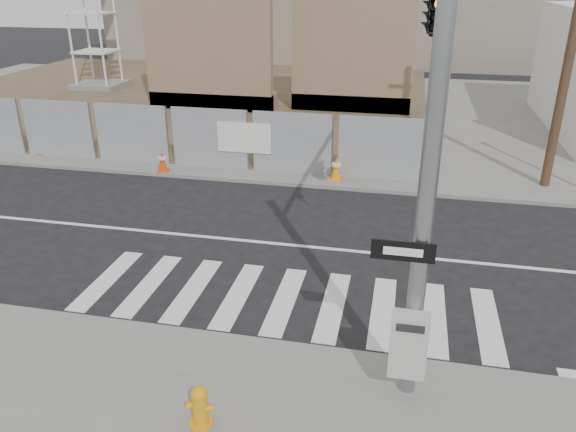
% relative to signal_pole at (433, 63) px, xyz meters
% --- Properties ---
extents(ground, '(100.00, 100.00, 0.00)m').
position_rel_signal_pole_xyz_m(ground, '(-2.49, 2.05, -4.78)').
color(ground, black).
rests_on(ground, ground).
extents(sidewalk_far, '(50.00, 20.00, 0.12)m').
position_rel_signal_pole_xyz_m(sidewalk_far, '(-2.49, 16.05, -4.72)').
color(sidewalk_far, slate).
rests_on(sidewalk_far, ground).
extents(signal_pole, '(0.96, 5.87, 7.00)m').
position_rel_signal_pole_xyz_m(signal_pole, '(0.00, 0.00, 0.00)').
color(signal_pole, gray).
rests_on(signal_pole, sidewalk_near).
extents(chain_link_fence, '(24.60, 0.04, 2.00)m').
position_rel_signal_pole_xyz_m(chain_link_fence, '(-12.49, 7.05, -3.66)').
color(chain_link_fence, gray).
rests_on(chain_link_fence, sidewalk_far).
extents(concrete_wall_left, '(6.00, 1.30, 8.00)m').
position_rel_signal_pole_xyz_m(concrete_wall_left, '(-9.49, 15.13, -1.40)').
color(concrete_wall_left, '#7D634B').
rests_on(concrete_wall_left, sidewalk_far).
extents(concrete_wall_right, '(5.50, 1.30, 8.00)m').
position_rel_signal_pole_xyz_m(concrete_wall_right, '(-2.99, 16.13, -1.40)').
color(concrete_wall_right, '#7D634B').
rests_on(concrete_wall_right, sidewalk_far).
extents(fire_hydrant, '(0.44, 0.44, 0.67)m').
position_rel_signal_pole_xyz_m(fire_hydrant, '(-2.93, -4.18, -4.33)').
color(fire_hydrant, orange).
rests_on(fire_hydrant, sidewalk_near).
extents(traffic_cone_b, '(0.43, 0.43, 0.68)m').
position_rel_signal_pole_xyz_m(traffic_cone_b, '(-13.24, 7.17, -4.33)').
color(traffic_cone_b, '#DE470B').
rests_on(traffic_cone_b, sidewalk_far).
extents(traffic_cone_c, '(0.43, 0.43, 0.71)m').
position_rel_signal_pole_xyz_m(traffic_cone_c, '(-8.10, 6.27, -4.31)').
color(traffic_cone_c, red).
rests_on(traffic_cone_c, sidewalk_far).
extents(traffic_cone_d, '(0.48, 0.48, 0.77)m').
position_rel_signal_pole_xyz_m(traffic_cone_d, '(-2.39, 6.66, -4.28)').
color(traffic_cone_d, orange).
rests_on(traffic_cone_d, sidewalk_far).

